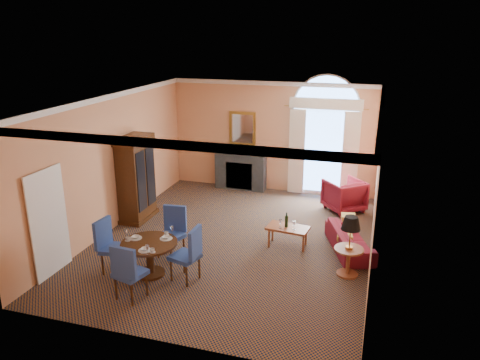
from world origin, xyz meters
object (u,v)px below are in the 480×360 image
(armchair, at_px, (344,195))
(coffee_table, at_px, (288,228))
(dining_table, at_px, (150,251))
(sofa, at_px, (350,239))
(armoire, at_px, (136,180))
(side_table, at_px, (350,238))

(armchair, height_order, coffee_table, armchair)
(dining_table, relative_size, sofa, 0.63)
(sofa, distance_m, armchair, 2.39)
(coffee_table, bearing_deg, armchair, 75.54)
(armchair, bearing_deg, coffee_table, 28.36)
(dining_table, height_order, armchair, dining_table)
(armchair, distance_m, coffee_table, 2.74)
(sofa, xyz_separation_m, armchair, (-0.33, 2.36, 0.17))
(armoire, distance_m, dining_table, 3.02)
(armchair, relative_size, coffee_table, 0.96)
(sofa, bearing_deg, armchair, -11.93)
(armoire, distance_m, coffee_table, 4.01)
(armoire, bearing_deg, side_table, -14.63)
(dining_table, distance_m, armchair, 5.65)
(sofa, relative_size, coffee_table, 1.82)
(armoire, height_order, coffee_table, armoire)
(dining_table, bearing_deg, sofa, 31.24)
(sofa, height_order, coffee_table, coffee_table)
(side_table, bearing_deg, coffee_table, 146.69)
(sofa, height_order, armchair, armchair)
(dining_table, distance_m, side_table, 3.87)
(armchair, height_order, side_table, side_table)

